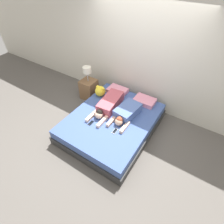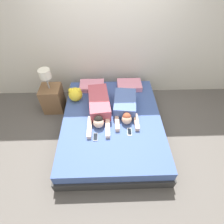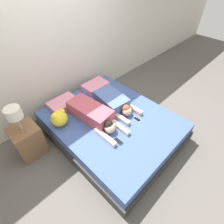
% 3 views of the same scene
% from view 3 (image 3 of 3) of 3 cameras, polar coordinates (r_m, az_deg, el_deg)
% --- Properties ---
extents(ground_plane, '(12.00, 12.00, 0.00)m').
position_cam_3_polar(ground_plane, '(3.26, 0.00, -6.92)').
color(ground_plane, '#5B5651').
extents(wall_back, '(12.00, 0.06, 2.60)m').
position_cam_3_polar(wall_back, '(3.32, -16.55, 20.37)').
color(wall_back, beige).
rests_on(wall_back, ground_plane).
extents(bed, '(1.79, 2.20, 0.39)m').
position_cam_3_polar(bed, '(3.11, 0.00, -4.66)').
color(bed, '#2D2D2D').
rests_on(bed, ground_plane).
extents(pillow_head_left, '(0.50, 0.35, 0.11)m').
position_cam_3_polar(pillow_head_left, '(3.30, -15.62, 2.72)').
color(pillow_head_left, pink).
rests_on(pillow_head_left, bed).
extents(pillow_head_right, '(0.50, 0.35, 0.11)m').
position_cam_3_polar(pillow_head_right, '(3.63, -5.41, 8.50)').
color(pillow_head_right, pink).
rests_on(pillow_head_right, bed).
extents(person_left, '(0.43, 1.13, 0.24)m').
position_cam_3_polar(person_left, '(2.89, -6.10, -0.79)').
color(person_left, '#B24C59').
rests_on(person_left, bed).
extents(person_right, '(0.46, 0.90, 0.21)m').
position_cam_3_polar(person_right, '(3.13, 0.65, 3.26)').
color(person_right, '#4C66A5').
rests_on(person_right, bed).
extents(cell_phone_left, '(0.07, 0.16, 0.01)m').
position_cam_3_polar(cell_phone_left, '(2.65, 2.04, -9.52)').
color(cell_phone_left, '#2D2D33').
rests_on(cell_phone_left, bed).
extents(cell_phone_right, '(0.07, 0.16, 0.01)m').
position_cam_3_polar(cell_phone_right, '(2.98, 8.20, -2.40)').
color(cell_phone_right, silver).
rests_on(cell_phone_right, bed).
extents(plush_toy, '(0.26, 0.26, 0.28)m').
position_cam_3_polar(plush_toy, '(2.90, -16.83, -1.90)').
color(plush_toy, yellow).
rests_on(plush_toy, bed).
extents(nightstand, '(0.40, 0.40, 0.96)m').
position_cam_3_polar(nightstand, '(3.07, -25.97, -7.81)').
color(nightstand, brown).
rests_on(nightstand, ground_plane).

